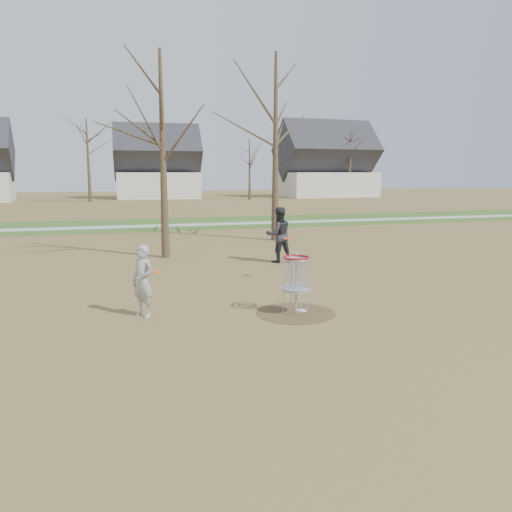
% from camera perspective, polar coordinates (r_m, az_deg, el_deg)
% --- Properties ---
extents(ground, '(160.00, 160.00, 0.00)m').
position_cam_1_polar(ground, '(11.42, 4.55, -6.53)').
color(ground, brown).
rests_on(ground, ground).
extents(green_band, '(160.00, 8.00, 0.01)m').
position_cam_1_polar(green_band, '(31.65, -9.08, 3.67)').
color(green_band, '#2D5119').
rests_on(green_band, ground).
extents(footpath, '(160.00, 1.50, 0.01)m').
position_cam_1_polar(footpath, '(30.66, -8.85, 3.51)').
color(footpath, '#9E9E99').
rests_on(footpath, green_band).
extents(dirt_circle, '(1.80, 1.80, 0.01)m').
position_cam_1_polar(dirt_circle, '(11.42, 4.55, -6.51)').
color(dirt_circle, '#47331E').
rests_on(dirt_circle, ground).
extents(player_standing, '(0.66, 0.69, 1.59)m').
position_cam_1_polar(player_standing, '(11.24, -12.80, -2.82)').
color(player_standing, '#A4A4A4').
rests_on(player_standing, ground).
extents(player_throwing, '(0.99, 0.79, 1.96)m').
position_cam_1_polar(player_throwing, '(17.68, 2.62, 2.44)').
color(player_throwing, '#2B2C2F').
rests_on(player_throwing, ground).
extents(disc_grounded, '(0.22, 0.22, 0.02)m').
position_cam_1_polar(disc_grounded, '(11.57, 5.26, -6.23)').
color(disc_grounded, white).
rests_on(disc_grounded, dirt_circle).
extents(discs_in_play, '(4.25, 3.04, 0.27)m').
position_cam_1_polar(discs_in_play, '(12.84, -2.49, 0.45)').
color(discs_in_play, '#FF420D').
rests_on(discs_in_play, ground).
extents(disc_golf_basket, '(0.64, 0.64, 1.35)m').
position_cam_1_polar(disc_golf_basket, '(11.20, 4.61, -2.03)').
color(disc_golf_basket, '#9EA3AD').
rests_on(disc_golf_basket, ground).
extents(bare_trees, '(52.62, 44.98, 9.00)m').
position_cam_1_polar(bare_trees, '(46.44, -9.41, 12.07)').
color(bare_trees, '#382B1E').
rests_on(bare_trees, ground).
extents(houses_row, '(56.51, 10.01, 7.26)m').
position_cam_1_polar(houses_row, '(63.35, -8.93, 9.71)').
color(houses_row, silver).
rests_on(houses_row, ground).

